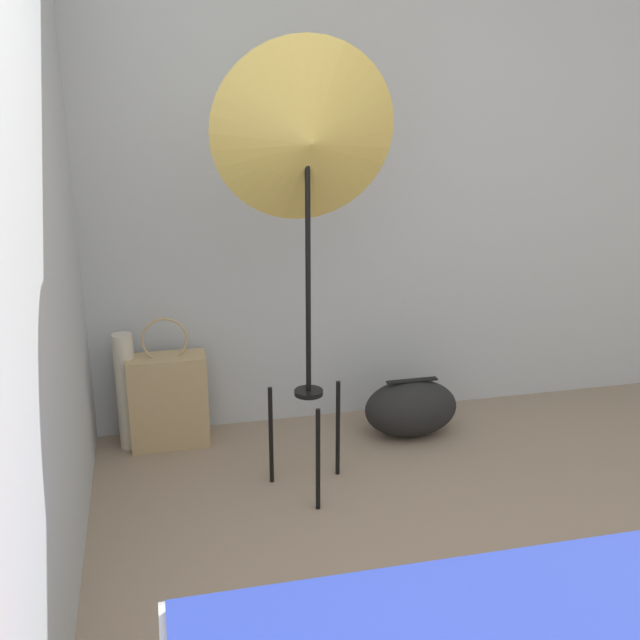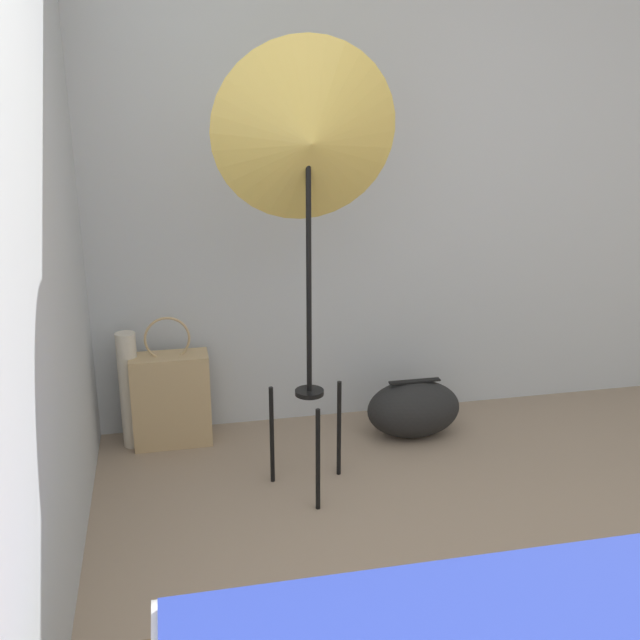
{
  "view_description": "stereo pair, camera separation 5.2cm",
  "coord_description": "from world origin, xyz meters",
  "px_view_note": "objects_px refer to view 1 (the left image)",
  "views": [
    {
      "loc": [
        -0.89,
        -1.39,
        1.73
      ],
      "look_at": [
        -0.26,
        1.33,
        0.84
      ],
      "focal_mm": 42.0,
      "sensor_mm": 36.0,
      "label": 1
    },
    {
      "loc": [
        -0.84,
        -1.4,
        1.73
      ],
      "look_at": [
        -0.26,
        1.33,
        0.84
      ],
      "focal_mm": 42.0,
      "sensor_mm": 36.0,
      "label": 2
    }
  ],
  "objects_px": {
    "photo_umbrella": "(307,142)",
    "duffel_bag": "(411,408)",
    "paper_roll": "(127,392)",
    "tote_bag": "(168,400)"
  },
  "relations": [
    {
      "from": "duffel_bag",
      "to": "paper_roll",
      "type": "relative_size",
      "value": 0.82
    },
    {
      "from": "tote_bag",
      "to": "paper_roll",
      "type": "xyz_separation_m",
      "value": [
        -0.2,
        0.02,
        0.05
      ]
    },
    {
      "from": "paper_roll",
      "to": "photo_umbrella",
      "type": "bearing_deg",
      "value": -36.98
    },
    {
      "from": "photo_umbrella",
      "to": "duffel_bag",
      "type": "relative_size",
      "value": 3.97
    },
    {
      "from": "tote_bag",
      "to": "duffel_bag",
      "type": "height_order",
      "value": "tote_bag"
    },
    {
      "from": "paper_roll",
      "to": "tote_bag",
      "type": "bearing_deg",
      "value": -6.28
    },
    {
      "from": "photo_umbrella",
      "to": "paper_roll",
      "type": "bearing_deg",
      "value": 143.02
    },
    {
      "from": "tote_bag",
      "to": "duffel_bag",
      "type": "distance_m",
      "value": 1.21
    },
    {
      "from": "duffel_bag",
      "to": "photo_umbrella",
      "type": "bearing_deg",
      "value": -147.26
    },
    {
      "from": "duffel_bag",
      "to": "paper_roll",
      "type": "bearing_deg",
      "value": 172.22
    }
  ]
}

